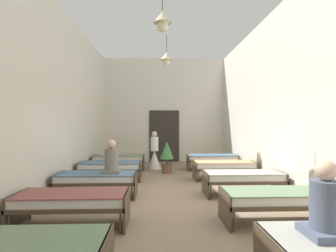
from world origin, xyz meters
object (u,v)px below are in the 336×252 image
object	(u,v)px
bed_right_row_2	(243,177)
bed_right_row_3	(224,166)
patient_seated_secondary	(111,161)
potted_plant	(167,154)
bed_right_row_1	(277,198)
bed_left_row_3	(110,166)
bed_left_row_4	(119,159)
nurse_near_aisle	(154,155)
patient_seated_primary	(326,208)
bed_left_row_1	(72,200)
bed_right_row_4	(212,158)
bed_left_row_2	(97,178)

from	to	relation	value
bed_right_row_2	bed_right_row_3	bearing A→B (deg)	90.00
bed_right_row_3	patient_seated_secondary	world-z (taller)	patient_seated_secondary
potted_plant	patient_seated_secondary	bearing A→B (deg)	-114.63
bed_right_row_1	bed_left_row_3	size ratio (longest dim) A/B	1.00
bed_right_row_2	bed_left_row_4	distance (m)	5.21
nurse_near_aisle	patient_seated_primary	bearing A→B (deg)	123.35
nurse_near_aisle	potted_plant	bearing A→B (deg)	134.80
bed_left_row_1	bed_right_row_3	distance (m)	5.21
patient_seated_primary	nurse_near_aisle	bearing A→B (deg)	103.18
bed_right_row_1	bed_right_row_4	world-z (taller)	same
bed_left_row_1	nurse_near_aisle	distance (m)	6.17
patient_seated_secondary	bed_left_row_1	bearing A→B (deg)	-100.50
bed_left_row_1	patient_seated_primary	world-z (taller)	patient_seated_primary
bed_right_row_3	potted_plant	xyz separation A→B (m)	(-1.76, 1.24, 0.23)
bed_left_row_1	bed_left_row_2	bearing A→B (deg)	90.00
bed_left_row_4	patient_seated_primary	distance (m)	8.31
bed_right_row_2	nurse_near_aisle	size ratio (longest dim) A/B	1.28
bed_right_row_4	bed_right_row_2	bearing A→B (deg)	-90.00
bed_right_row_2	bed_right_row_3	world-z (taller)	same
bed_left_row_1	bed_left_row_3	distance (m)	3.80
bed_right_row_3	bed_left_row_4	size ratio (longest dim) A/B	1.00
bed_right_row_2	potted_plant	distance (m)	3.61
bed_left_row_2	bed_left_row_3	world-z (taller)	same
bed_left_row_3	patient_seated_secondary	bearing A→B (deg)	-79.62
bed_left_row_3	bed_right_row_4	bearing A→B (deg)	28.10
bed_left_row_1	bed_right_row_4	bearing A→B (deg)	58.02
bed_left_row_3	potted_plant	bearing A→B (deg)	34.60
bed_right_row_2	nurse_near_aisle	xyz separation A→B (m)	(-2.22, 4.12, 0.09)
bed_left_row_4	patient_seated_secondary	world-z (taller)	patient_seated_secondary
bed_right_row_1	bed_left_row_4	size ratio (longest dim) A/B	1.00
bed_left_row_2	bed_left_row_4	size ratio (longest dim) A/B	1.00
bed_right_row_1	patient_seated_primary	distance (m)	2.03
bed_right_row_4	bed_right_row_1	bearing A→B (deg)	-90.00
bed_left_row_2	patient_seated_primary	xyz separation A→B (m)	(3.21, -3.85, 0.43)
bed_left_row_4	nurse_near_aisle	xyz separation A→B (m)	(1.34, 0.32, 0.09)
nurse_near_aisle	patient_seated_primary	distance (m)	8.20
patient_seated_secondary	potted_plant	size ratio (longest dim) A/B	0.70
potted_plant	bed_right_row_3	bearing A→B (deg)	-35.05
bed_right_row_2	bed_left_row_1	bearing A→B (deg)	-151.90
bed_right_row_2	bed_left_row_3	xyz separation A→B (m)	(-3.56, 1.90, 0.00)
bed_left_row_1	patient_seated_primary	distance (m)	3.78
bed_left_row_3	bed_left_row_4	world-z (taller)	same
bed_right_row_3	patient_seated_primary	distance (m)	5.78
bed_right_row_3	bed_right_row_4	xyz separation A→B (m)	(0.00, 1.90, 0.00)
bed_right_row_1	patient_seated_primary	xyz separation A→B (m)	(-0.35, -1.95, 0.43)
bed_left_row_4	bed_right_row_1	bearing A→B (deg)	-58.02
bed_right_row_4	patient_seated_secondary	distance (m)	5.00
bed_left_row_1	potted_plant	size ratio (longest dim) A/B	1.67
bed_left_row_1	bed_left_row_4	size ratio (longest dim) A/B	1.00
patient_seated_primary	potted_plant	size ratio (longest dim) A/B	0.70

